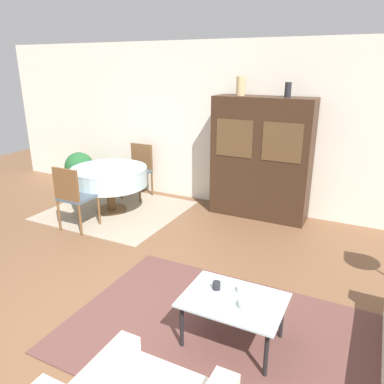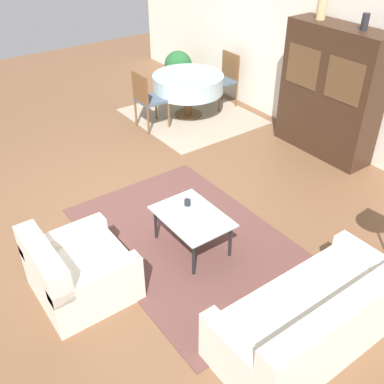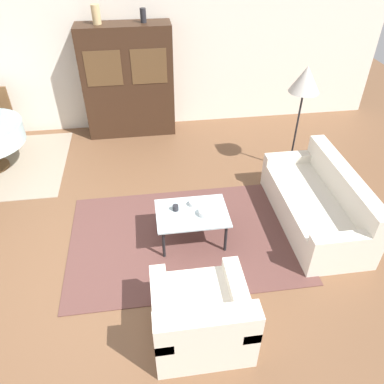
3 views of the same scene
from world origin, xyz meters
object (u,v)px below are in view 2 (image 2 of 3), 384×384
at_px(bowl_small, 204,211).
at_px(vase_short, 365,22).
at_px(dining_chair_far, 225,76).
at_px(bowl, 196,222).
at_px(potted_plant, 178,67).
at_px(coffee_table, 192,219).
at_px(dining_table, 188,84).
at_px(dining_chair_near, 147,97).
at_px(display_cabinet, 330,92).
at_px(armchair, 77,272).
at_px(couch, 316,319).
at_px(cup, 187,202).
at_px(vase_tall, 322,9).

distance_m(bowl_small, vase_short, 3.23).
xyz_separation_m(dining_chair_far, bowl, (3.07, -2.92, -0.08)).
distance_m(bowl_small, potted_plant, 4.92).
bearing_deg(coffee_table, dining_table, 145.08).
relative_size(dining_chair_near, bowl_small, 8.19).
relative_size(display_cabinet, dining_table, 1.54).
bearing_deg(bowl, armchair, -101.32).
xyz_separation_m(bowl_small, potted_plant, (-4.21, 2.55, -0.05)).
height_order(couch, armchair, couch).
relative_size(couch, bowl, 11.04).
bearing_deg(dining_chair_near, dining_chair_far, 90.00).
height_order(coffee_table, bowl_small, bowl_small).
height_order(dining_table, cup, dining_table).
height_order(armchair, dining_table, dining_table).
bearing_deg(coffee_table, vase_short, 96.68).
height_order(bowl_small, potted_plant, potted_plant).
bearing_deg(couch, bowl_small, 89.53).
xyz_separation_m(couch, dining_table, (-4.58, 1.91, 0.32)).
bearing_deg(potted_plant, bowl_small, -31.23).
height_order(armchair, dining_chair_near, dining_chair_near).
height_order(bowl, vase_tall, vase_tall).
height_order(display_cabinet, potted_plant, display_cabinet).
distance_m(dining_table, potted_plant, 1.42).
distance_m(cup, potted_plant, 4.76).
height_order(dining_chair_near, potted_plant, dining_chair_near).
relative_size(cup, potted_plant, 0.10).
xyz_separation_m(display_cabinet, bowl_small, (0.72, -2.82, -0.47)).
height_order(coffee_table, dining_chair_far, dining_chair_far).
bearing_deg(dining_chair_near, dining_table, 90.00).
bearing_deg(coffee_table, display_cabinet, 102.93).
distance_m(coffee_table, potted_plant, 4.96).
xyz_separation_m(cup, bowl, (0.34, -0.13, -0.00)).
bearing_deg(bowl_small, vase_tall, 111.28).
bearing_deg(bowl, dining_chair_far, 136.36).
bearing_deg(display_cabinet, couch, -50.45).
height_order(cup, potted_plant, potted_plant).
relative_size(couch, display_cabinet, 0.98).
relative_size(couch, vase_tall, 6.55).
bearing_deg(potted_plant, dining_chair_far, 8.07).
xyz_separation_m(armchair, cup, (-0.09, 1.39, 0.20)).
relative_size(armchair, dining_chair_near, 0.94).
bearing_deg(vase_tall, display_cabinet, -0.14).
bearing_deg(dining_chair_far, vase_tall, -177.08).
distance_m(coffee_table, vase_short, 3.37).
xyz_separation_m(coffee_table, cup, (-0.19, 0.07, 0.08)).
relative_size(dining_table, bowl_small, 10.52).
distance_m(bowl_small, vase_tall, 3.40).
distance_m(dining_chair_near, bowl, 3.32).
distance_m(couch, dining_table, 4.97).
xyz_separation_m(coffee_table, bowl_small, (0.04, 0.13, 0.07)).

